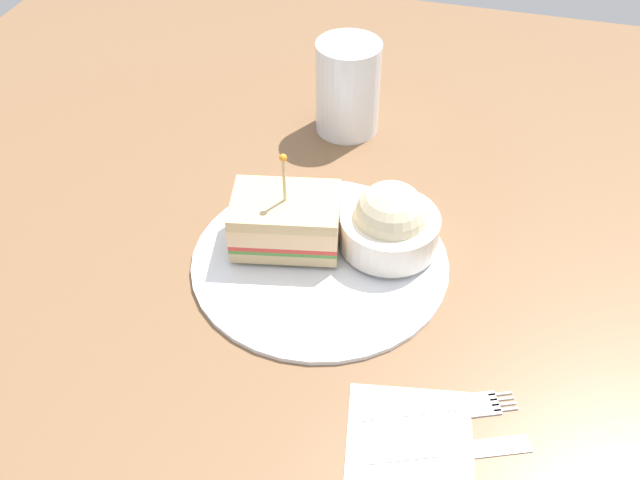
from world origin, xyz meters
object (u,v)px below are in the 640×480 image
sandwich_half_center (286,220)px  coleslaw_bowl (390,223)px  knife (458,450)px  drink_glass (348,93)px  fork (456,407)px  plate (320,259)px  napkin (410,434)px

sandwich_half_center → coleslaw_bowl: sandwich_half_center is taller
coleslaw_bowl → knife: bearing=25.3°
drink_glass → knife: (39.89, 18.53, -4.58)cm
sandwich_half_center → fork: sandwich_half_center is taller
sandwich_half_center → fork: (14.25, 18.50, -3.34)cm
drink_glass → knife: drink_glass is taller
plate → knife: plate is taller
coleslaw_bowl → knife: coleslaw_bowl is taller
coleslaw_bowl → drink_glass: (-19.64, -8.98, 1.19)cm
sandwich_half_center → napkin: (17.62, 15.41, -3.44)cm
drink_glass → coleslaw_bowl: bearing=24.6°
drink_glass → knife: 44.22cm
drink_glass → fork: size_ratio=0.89×
coleslaw_bowl → fork: size_ratio=0.78×
plate → sandwich_half_center: sandwich_half_center is taller
plate → sandwich_half_center: 4.96cm
napkin → knife: 3.83cm
drink_glass → knife: size_ratio=0.90×
plate → napkin: bearing=35.5°
coleslaw_bowl → napkin: bearing=16.2°
sandwich_half_center → napkin: size_ratio=1.18×
knife → fork: bearing=-169.5°
plate → napkin: plate is taller
plate → knife: bearing=42.6°
sandwich_half_center → drink_glass: (-21.81, 0.68, 1.24)cm
napkin → drink_glass: bearing=-159.5°
napkin → fork: bearing=137.5°
coleslaw_bowl → napkin: 20.90cm
plate → sandwich_half_center: size_ratio=2.17×
sandwich_half_center → napkin: sandwich_half_center is taller
plate → sandwich_half_center: (-1.25, -3.73, 3.02)cm
knife → drink_glass: bearing=-155.1°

